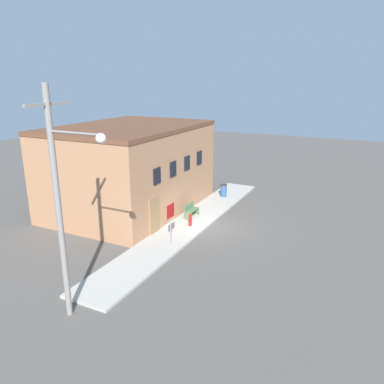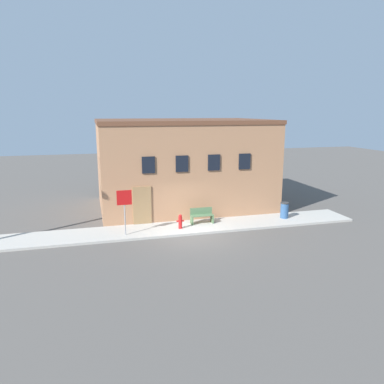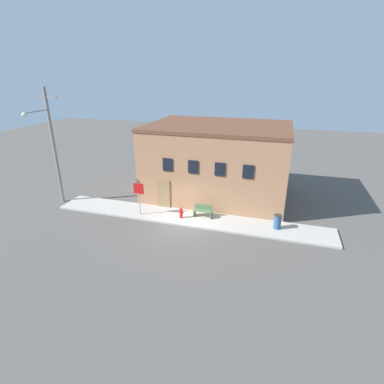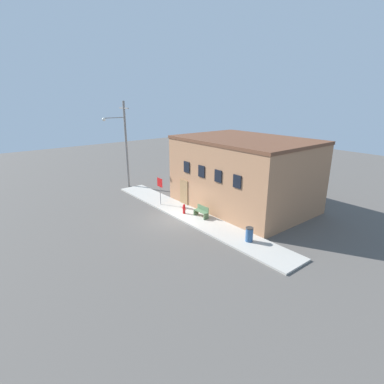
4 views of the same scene
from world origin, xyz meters
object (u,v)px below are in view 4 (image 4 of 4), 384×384
at_px(utility_pole, 124,142).
at_px(bench, 202,212).
at_px(trash_bin, 249,234).
at_px(fire_hydrant, 184,209).
at_px(stop_sign, 160,186).

bearing_deg(utility_pole, bench, 2.75).
bearing_deg(trash_bin, utility_pole, -179.01).
bearing_deg(bench, fire_hydrant, -155.65).
bearing_deg(utility_pole, fire_hydrant, -0.51).
height_order(fire_hydrant, stop_sign, stop_sign).
distance_m(trash_bin, utility_pole, 16.48).
relative_size(fire_hydrant, stop_sign, 0.34).
xyz_separation_m(bench, trash_bin, (4.91, -0.26, 0.05)).
height_order(stop_sign, utility_pole, utility_pole).
height_order(bench, trash_bin, trash_bin).
xyz_separation_m(stop_sign, trash_bin, (9.16, 0.66, -1.15)).
xyz_separation_m(fire_hydrant, bench, (1.37, 0.62, 0.03)).
relative_size(stop_sign, trash_bin, 2.47).
height_order(bench, utility_pole, utility_pole).
bearing_deg(fire_hydrant, utility_pole, 179.49).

